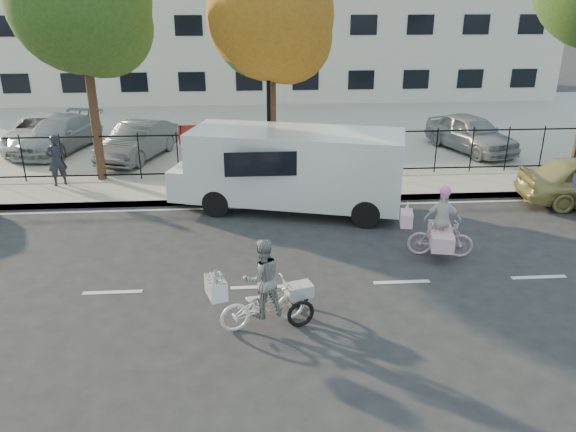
{
  "coord_description": "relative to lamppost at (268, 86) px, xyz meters",
  "views": [
    {
      "loc": [
        -0.17,
        -10.29,
        5.65
      ],
      "look_at": [
        0.68,
        1.2,
        1.1
      ],
      "focal_mm": 35.0,
      "sensor_mm": 36.0,
      "label": 1
    }
  ],
  "objects": [
    {
      "name": "ground",
      "position": [
        -0.5,
        -6.8,
        -3.11
      ],
      "size": [
        120.0,
        120.0,
        0.0
      ],
      "primitive_type": "plane",
      "color": "#333334"
    },
    {
      "name": "road_markings",
      "position": [
        -0.5,
        -6.8,
        -3.11
      ],
      "size": [
        60.0,
        9.52,
        0.01
      ],
      "primitive_type": null,
      "color": "silver",
      "rests_on": "ground"
    },
    {
      "name": "curb",
      "position": [
        -0.5,
        -1.75,
        -3.04
      ],
      "size": [
        60.0,
        0.1,
        0.15
      ],
      "primitive_type": "cube",
      "color": "#A8A399",
      "rests_on": "ground"
    },
    {
      "name": "sidewalk",
      "position": [
        -0.5,
        -0.7,
        -3.04
      ],
      "size": [
        60.0,
        2.2,
        0.15
      ],
      "primitive_type": "cube",
      "color": "#A8A399",
      "rests_on": "ground"
    },
    {
      "name": "parking_lot",
      "position": [
        -0.5,
        8.2,
        -3.04
      ],
      "size": [
        60.0,
        15.6,
        0.15
      ],
      "primitive_type": "cube",
      "color": "#A8A399",
      "rests_on": "ground"
    },
    {
      "name": "iron_fence",
      "position": [
        -0.5,
        0.4,
        -2.21
      ],
      "size": [
        58.0,
        0.06,
        1.5
      ],
      "primitive_type": null,
      "color": "black",
      "rests_on": "sidewalk"
    },
    {
      "name": "building",
      "position": [
        -0.5,
        18.2,
        -0.11
      ],
      "size": [
        34.0,
        10.0,
        6.0
      ],
      "primitive_type": "cube",
      "color": "silver",
      "rests_on": "ground"
    },
    {
      "name": "lamppost",
      "position": [
        0.0,
        0.0,
        0.0
      ],
      "size": [
        0.36,
        0.36,
        4.33
      ],
      "color": "black",
      "rests_on": "sidewalk"
    },
    {
      "name": "street_sign",
      "position": [
        -2.35,
        0.0,
        -1.7
      ],
      "size": [
        0.85,
        0.06,
        1.8
      ],
      "color": "black",
      "rests_on": "sidewalk"
    },
    {
      "name": "zebra_trike",
      "position": [
        -0.46,
        -8.21,
        -2.46
      ],
      "size": [
        1.98,
        1.21,
        1.7
      ],
      "rotation": [
        0.0,
        0.0,
        1.88
      ],
      "color": "white",
      "rests_on": "ground"
    },
    {
      "name": "unicorn_bike",
      "position": [
        3.66,
        -5.6,
        -2.48
      ],
      "size": [
        1.74,
        1.24,
        1.72
      ],
      "rotation": [
        0.0,
        0.0,
        1.34
      ],
      "color": "#DAA5C0",
      "rests_on": "ground"
    },
    {
      "name": "white_van",
      "position": [
        0.52,
        -2.3,
        -1.87
      ],
      "size": [
        6.74,
        3.6,
        2.24
      ],
      "rotation": [
        0.0,
        0.0,
        -0.27
      ],
      "color": "white",
      "rests_on": "ground"
    },
    {
      "name": "pedestrian",
      "position": [
        -6.51,
        -0.05,
        -2.17
      ],
      "size": [
        0.69,
        0.63,
        1.58
      ],
      "primitive_type": "imported",
      "rotation": [
        0.0,
        0.0,
        3.71
      ],
      "color": "black",
      "rests_on": "sidewalk"
    },
    {
      "name": "lot_car_a",
      "position": [
        -7.73,
        4.18,
        -2.34
      ],
      "size": [
        2.8,
        4.62,
        1.25
      ],
      "primitive_type": "imported",
      "rotation": [
        0.0,
        0.0,
        -0.26
      ],
      "color": "#96999C",
      "rests_on": "parking_lot"
    },
    {
      "name": "lot_car_b",
      "position": [
        -8.57,
        4.63,
        -2.33
      ],
      "size": [
        2.5,
        4.7,
        1.26
      ],
      "primitive_type": "imported",
      "rotation": [
        0.0,
        0.0,
        0.09
      ],
      "color": "silver",
      "rests_on": "parking_lot"
    },
    {
      "name": "lot_car_c",
      "position": [
        -4.57,
        2.84,
        -2.32
      ],
      "size": [
        2.52,
        4.13,
        1.28
      ],
      "primitive_type": "imported",
      "rotation": [
        0.0,
        0.0,
        -0.32
      ],
      "color": "#54585D",
      "rests_on": "parking_lot"
    },
    {
      "name": "lot_car_d",
      "position": [
        7.68,
        2.99,
        -2.28
      ],
      "size": [
        2.79,
        4.32,
        1.37
      ],
      "primitive_type": "imported",
      "rotation": [
        0.0,
        0.0,
        0.32
      ],
      "color": "#93939A",
      "rests_on": "parking_lot"
    },
    {
      "name": "tree_west",
      "position": [
        -5.21,
        0.56,
        2.16
      ],
      "size": [
        4.11,
        4.11,
        7.53
      ],
      "color": "#442D1D",
      "rests_on": "ground"
    },
    {
      "name": "tree_mid",
      "position": [
        0.26,
        0.56,
        1.77
      ],
      "size": [
        3.81,
        3.81,
        6.98
      ],
      "color": "#442D1D",
      "rests_on": "ground"
    }
  ]
}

